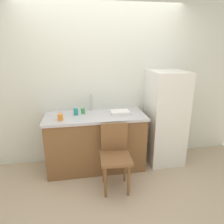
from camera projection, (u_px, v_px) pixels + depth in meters
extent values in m
plane|color=tan|center=(113.00, 191.00, 2.77)|extent=(8.00, 8.00, 0.00)
cube|color=silver|center=(102.00, 85.00, 3.32)|extent=(4.80, 0.10, 2.55)
cube|color=brown|center=(96.00, 143.00, 3.23)|extent=(1.48, 0.60, 0.84)
cube|color=#B7B7BC|center=(95.00, 116.00, 3.09)|extent=(1.52, 0.64, 0.04)
cylinder|color=#B7B7BC|center=(91.00, 103.00, 3.28)|extent=(0.02, 0.02, 0.26)
cube|color=silver|center=(165.00, 118.00, 3.33)|extent=(0.55, 0.57, 1.51)
cylinder|color=brown|center=(105.00, 182.00, 2.59)|extent=(0.04, 0.04, 0.45)
cylinder|color=brown|center=(129.00, 180.00, 2.62)|extent=(0.04, 0.04, 0.45)
cylinder|color=brown|center=(104.00, 169.00, 2.88)|extent=(0.04, 0.04, 0.45)
cylinder|color=brown|center=(125.00, 167.00, 2.91)|extent=(0.04, 0.04, 0.45)
cube|color=brown|center=(116.00, 158.00, 2.68)|extent=(0.42, 0.42, 0.04)
cube|color=brown|center=(114.00, 137.00, 2.78)|extent=(0.36, 0.05, 0.40)
cube|color=white|center=(120.00, 112.00, 3.13)|extent=(0.28, 0.20, 0.05)
cylinder|color=green|center=(83.00, 111.00, 3.15)|extent=(0.06, 0.06, 0.08)
cylinder|color=orange|center=(60.00, 117.00, 2.86)|extent=(0.08, 0.08, 0.09)
cylinder|color=teal|center=(76.00, 112.00, 3.09)|extent=(0.07, 0.07, 0.10)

